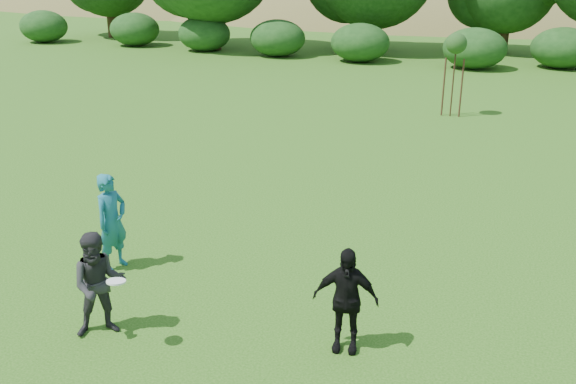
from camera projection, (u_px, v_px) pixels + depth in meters
name	position (u px, v px, depth m)	size (l,w,h in m)	color
ground	(224.00, 322.00, 9.93)	(120.00, 120.00, 0.00)	#19470C
player_teal	(112.00, 222.00, 11.37)	(0.65, 0.43, 1.78)	#1A6175
player_grey	(99.00, 285.00, 9.38)	(0.79, 0.62, 1.63)	#28272A
player_black	(345.00, 300.00, 9.01)	(0.93, 0.39, 1.59)	black
frisbee	(116.00, 281.00, 8.88)	(0.27, 0.27, 0.06)	white
sapling	(456.00, 46.00, 21.60)	(0.70, 0.70, 2.85)	#341F14
hillside	(469.00, 111.00, 74.77)	(150.00, 72.00, 52.00)	olive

